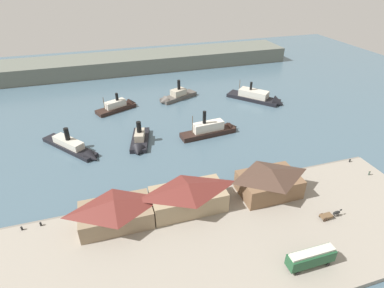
% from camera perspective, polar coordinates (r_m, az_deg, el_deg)
% --- Properties ---
extents(ground_plane, '(320.00, 320.00, 0.00)m').
position_cam_1_polar(ground_plane, '(87.36, -0.89, -7.66)').
color(ground_plane, '#476070').
extents(quay_promenade, '(110.00, 36.00, 1.20)m').
position_cam_1_polar(quay_promenade, '(71.87, 4.35, -17.77)').
color(quay_promenade, gray).
rests_on(quay_promenade, ground).
extents(seawall_edge, '(110.00, 0.80, 1.00)m').
position_cam_1_polar(seawall_edge, '(84.37, -0.19, -8.85)').
color(seawall_edge, slate).
rests_on(seawall_edge, ground).
extents(ferry_shed_west_terminal, '(16.61, 9.96, 6.70)m').
position_cam_1_polar(ferry_shed_west_terminal, '(75.05, -13.82, -11.86)').
color(ferry_shed_west_terminal, '#847056').
rests_on(ferry_shed_west_terminal, quay_promenade).
extents(ferry_shed_central_terminal, '(18.28, 9.42, 7.42)m').
position_cam_1_polar(ferry_shed_central_terminal, '(76.53, -0.72, -9.40)').
color(ferry_shed_central_terminal, '#998466').
rests_on(ferry_shed_central_terminal, quay_promenade).
extents(ferry_shed_east_terminal, '(15.40, 10.56, 7.58)m').
position_cam_1_polar(ferry_shed_east_terminal, '(83.30, 13.95, -6.56)').
color(ferry_shed_east_terminal, brown).
rests_on(ferry_shed_east_terminal, quay_promenade).
extents(street_tram, '(10.00, 2.80, 4.01)m').
position_cam_1_polar(street_tram, '(69.72, 20.92, -18.76)').
color(street_tram, '#1E4C2D').
rests_on(street_tram, quay_promenade).
extents(horse_cart, '(5.72, 1.64, 1.87)m').
position_cam_1_polar(horse_cart, '(82.52, 23.91, -11.74)').
color(horse_cart, brown).
rests_on(horse_cart, quay_promenade).
extents(pedestrian_by_tram, '(0.39, 0.39, 1.58)m').
position_cam_1_polar(pedestrian_by_tram, '(102.24, 29.67, -4.61)').
color(pedestrian_by_tram, '#3D4C42').
rests_on(pedestrian_by_tram, quay_promenade).
extents(mooring_post_west, '(0.44, 0.44, 0.90)m').
position_cam_1_polar(mooring_post_west, '(105.95, 26.89, -2.72)').
color(mooring_post_west, black).
rests_on(mooring_post_west, quay_promenade).
extents(mooring_post_center_west, '(0.44, 0.44, 0.90)m').
position_cam_1_polar(mooring_post_center_west, '(82.07, -25.92, -13.04)').
color(mooring_post_center_west, black).
rests_on(mooring_post_center_west, quay_promenade).
extents(mooring_post_east, '(0.44, 0.44, 0.90)m').
position_cam_1_polar(mooring_post_east, '(82.93, -28.68, -13.38)').
color(mooring_post_east, black).
rests_on(mooring_post_east, quay_promenade).
extents(ferry_near_quay, '(21.41, 23.08, 10.30)m').
position_cam_1_polar(ferry_near_quay, '(141.55, 12.29, 8.24)').
color(ferry_near_quay, black).
rests_on(ferry_near_quay, ground).
extents(ferry_moored_east, '(19.09, 22.69, 9.10)m').
position_cam_1_polar(ferry_moored_east, '(108.51, -20.74, -0.60)').
color(ferry_moored_east, black).
rests_on(ferry_moored_east, ground).
extents(ferry_outer_harbor, '(18.29, 11.89, 8.86)m').
position_cam_1_polar(ferry_outer_harbor, '(134.11, -13.04, 6.80)').
color(ferry_outer_harbor, black).
rests_on(ferry_outer_harbor, ground).
extents(ferry_approaching_east, '(22.24, 6.81, 10.81)m').
position_cam_1_polar(ferry_approaching_east, '(111.61, 3.84, 2.69)').
color(ferry_approaching_east, black).
rests_on(ferry_approaching_east, ground).
extents(ferry_moored_west, '(9.10, 17.54, 9.35)m').
position_cam_1_polar(ferry_moored_west, '(106.29, -9.58, 0.44)').
color(ferry_moored_west, black).
rests_on(ferry_moored_west, ground).
extents(ferry_mid_harbor, '(19.19, 12.26, 9.97)m').
position_cam_1_polar(ferry_mid_harbor, '(140.07, -3.10, 8.67)').
color(ferry_mid_harbor, '#514C47').
rests_on(ferry_mid_harbor, ground).
extents(far_headland, '(180.00, 24.00, 8.00)m').
position_cam_1_polar(far_headland, '(183.67, -11.05, 14.44)').
color(far_headland, '#60665B').
rests_on(far_headland, ground).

